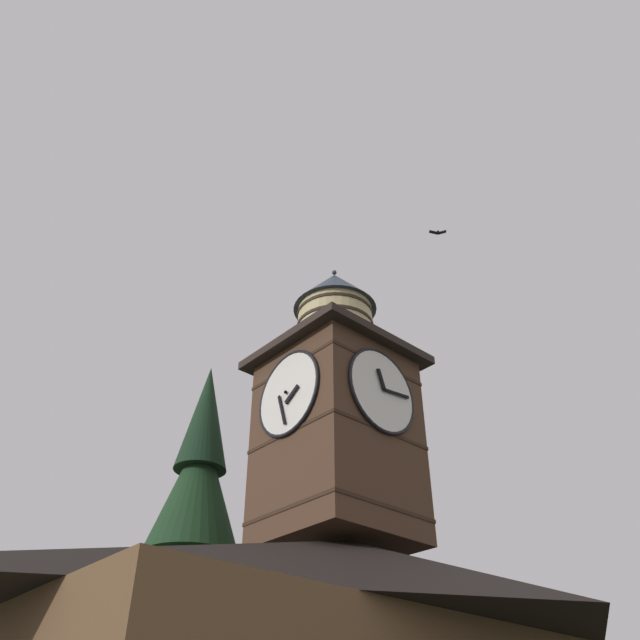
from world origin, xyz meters
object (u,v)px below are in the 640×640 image
object	(u,v)px
pine_tree_behind	(185,602)
flying_bird_high	(438,232)
clock_tower	(337,410)
moon	(211,609)

from	to	relation	value
pine_tree_behind	flying_bird_high	bearing A→B (deg)	132.61
clock_tower	pine_tree_behind	size ratio (longest dim) A/B	0.69
pine_tree_behind	flying_bird_high	distance (m)	15.72
moon	pine_tree_behind	bearing A→B (deg)	55.90
moon	flying_bird_high	size ratio (longest dim) A/B	3.33
moon	flying_bird_high	world-z (taller)	flying_bird_high
moon	flying_bird_high	xyz separation A→B (m)	(13.88, 35.12, 6.77)
clock_tower	pine_tree_behind	world-z (taller)	clock_tower
clock_tower	moon	world-z (taller)	clock_tower
flying_bird_high	clock_tower	bearing A→B (deg)	-19.57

